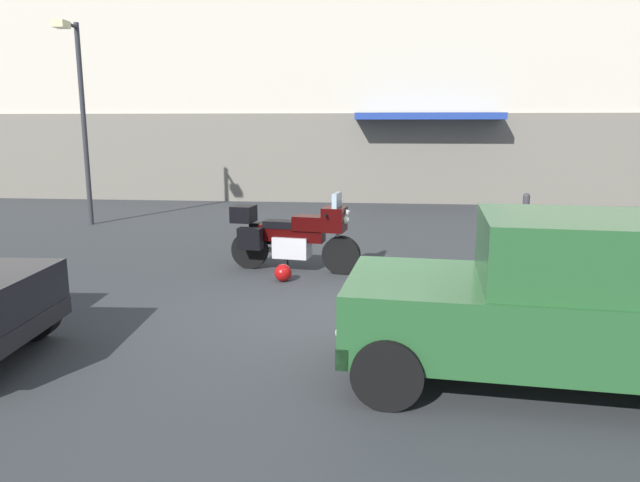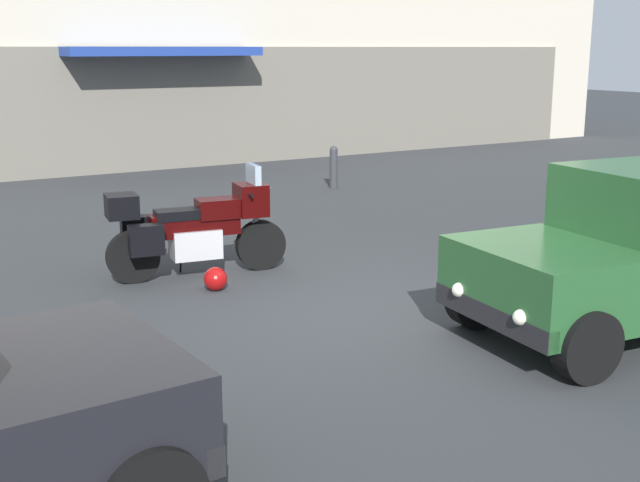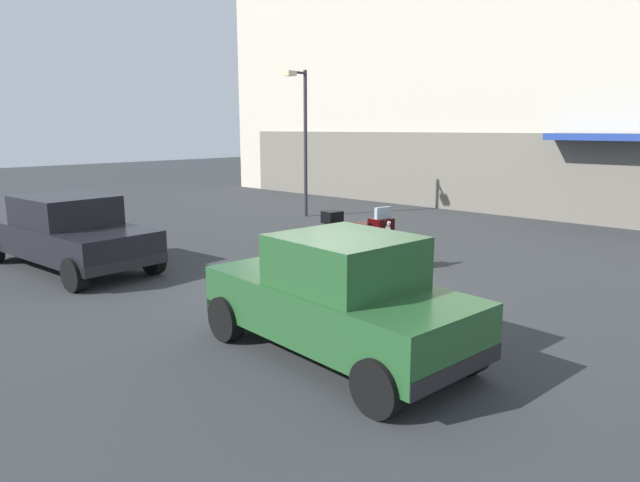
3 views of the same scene
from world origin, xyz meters
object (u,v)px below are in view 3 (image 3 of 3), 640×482
car_sedan_far (68,232)px  car_hatchback_near (339,298)px  motorcycle (357,237)px  streetlamp_curbside (302,129)px  helmet (334,263)px

car_sedan_far → car_hatchback_near: bearing=179.0°
motorcycle → streetlamp_curbside: (-5.72, 4.05, 2.30)m
car_hatchback_near → streetlamp_curbside: (-8.83, 8.21, 2.12)m
helmet → streetlamp_curbside: bearing=140.0°
helmet → car_hatchback_near: bearing=-47.6°
helmet → car_hatchback_near: 4.73m
motorcycle → car_sedan_far: size_ratio=0.48×
car_sedan_far → streetlamp_curbside: streetlamp_curbside is taller
helmet → car_hatchback_near: car_hatchback_near is taller
car_sedan_far → streetlamp_curbside: (-1.43, 8.52, 2.14)m
motorcycle → car_hatchback_near: bearing=-44.7°
motorcycle → helmet: (-0.04, -0.71, -0.48)m
motorcycle → streetlamp_curbside: 7.37m
car_sedan_far → motorcycle: bearing=-137.1°
helmet → streetlamp_curbside: streetlamp_curbside is taller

